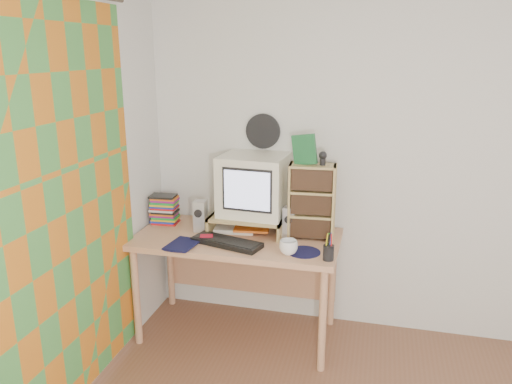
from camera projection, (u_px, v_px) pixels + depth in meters
The scene contains 19 objects.
back_wall at pixel (396, 162), 3.40m from camera, with size 3.50×3.50×0.00m, color silver.
curtain at pixel (66, 214), 2.65m from camera, with size 2.20×2.20×0.00m, color orange.
wall_disc at pixel (263, 131), 3.55m from camera, with size 0.25×0.25×0.02m, color black.
desk at pixel (240, 251), 3.53m from camera, with size 1.40×0.70×0.75m.
monitor_riser at pixel (248, 220), 3.49m from camera, with size 0.52×0.30×0.12m.
crt_monitor at pixel (254, 185), 3.47m from camera, with size 0.44×0.44×0.42m, color white.
speaker_left at pixel (200, 216), 3.51m from camera, with size 0.08×0.08×0.22m, color silver.
speaker_right at pixel (290, 222), 3.40m from camera, with size 0.08×0.08×0.22m, color silver.
keyboard at pixel (227, 242), 3.29m from camera, with size 0.48×0.16×0.03m, color black.
dvd_stack at pixel (164, 206), 3.67m from camera, with size 0.18×0.13×0.26m, color brown, non-canonical shape.
cd_rack at pixel (312, 202), 3.35m from camera, with size 0.31×0.16×0.51m, color tan.
mug at pixel (289, 247), 3.13m from camera, with size 0.12×0.12×0.09m, color white.
diary at pixel (171, 241), 3.29m from camera, with size 0.21×0.16×0.04m, color #0F1039.
mousepad at pixel (304, 252), 3.17m from camera, with size 0.21×0.21×0.00m, color #101236.
pen_cup at pixel (329, 250), 3.04m from camera, with size 0.07×0.07×0.13m, color black, non-canonical shape.
papers at pixel (242, 228), 3.55m from camera, with size 0.28×0.20×0.04m, color white, non-canonical shape.
red_box at pixel (207, 238), 3.34m from camera, with size 0.09×0.05×0.04m, color red.
game_box at pixel (305, 149), 3.26m from camera, with size 0.15×0.03×0.20m, color #1B6131.
webcam at pixel (323, 158), 3.25m from camera, with size 0.05×0.05×0.09m, color black, non-canonical shape.
Camera 1 is at (-0.12, -1.71, 1.99)m, focal length 35.00 mm.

